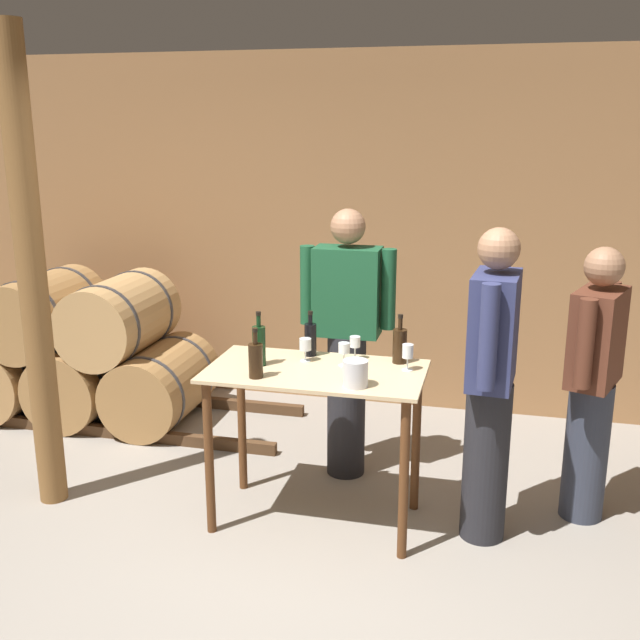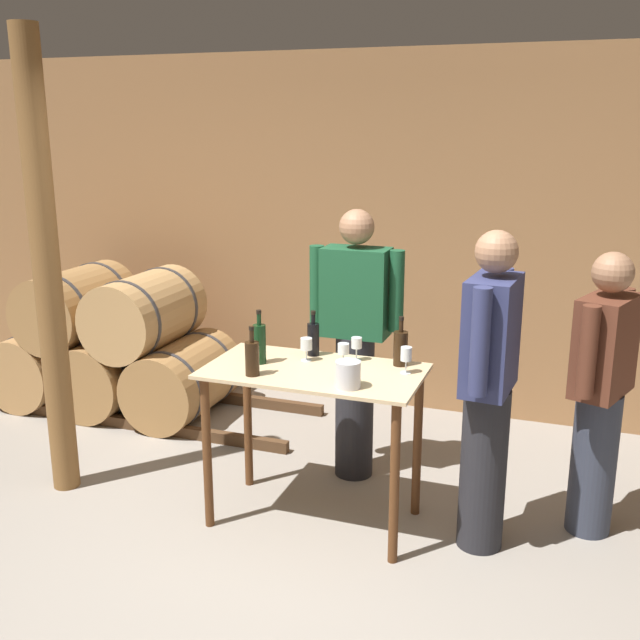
{
  "view_description": "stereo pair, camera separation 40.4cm",
  "coord_description": "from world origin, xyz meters",
  "px_view_note": "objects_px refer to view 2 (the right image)",
  "views": [
    {
      "loc": [
        0.93,
        -2.94,
        2.19
      ],
      "look_at": [
        -0.01,
        0.85,
        1.15
      ],
      "focal_mm": 42.0,
      "sensor_mm": 36.0,
      "label": 1
    },
    {
      "loc": [
        1.32,
        -2.83,
        2.19
      ],
      "look_at": [
        -0.01,
        0.85,
        1.15
      ],
      "focal_mm": 42.0,
      "sensor_mm": 36.0,
      "label": 2
    }
  ],
  "objects_px": {
    "wine_bottle_left": "(252,357)",
    "person_host": "(601,390)",
    "wine_glass_near_left": "(306,345)",
    "wine_glass_far_side": "(406,355)",
    "wooden_post": "(47,272)",
    "wine_bottle_center": "(313,338)",
    "person_visitor_bearded": "(355,339)",
    "ice_bucket": "(348,374)",
    "wine_bottle_right": "(401,347)",
    "wine_glass_near_center": "(343,350)",
    "person_visitor_with_scarf": "(488,387)",
    "wine_bottle_far_left": "(259,343)",
    "wine_glass_near_right": "(357,344)"
  },
  "relations": [
    {
      "from": "wooden_post",
      "to": "wine_glass_near_left",
      "type": "bearing_deg",
      "value": 10.1
    },
    {
      "from": "wooden_post",
      "to": "ice_bucket",
      "type": "distance_m",
      "value": 1.88
    },
    {
      "from": "wine_bottle_right",
      "to": "ice_bucket",
      "type": "height_order",
      "value": "wine_bottle_right"
    },
    {
      "from": "wooden_post",
      "to": "wine_bottle_center",
      "type": "height_order",
      "value": "wooden_post"
    },
    {
      "from": "wine_bottle_center",
      "to": "ice_bucket",
      "type": "relative_size",
      "value": 1.9
    },
    {
      "from": "wine_bottle_center",
      "to": "wooden_post",
      "type": "bearing_deg",
      "value": -165.91
    },
    {
      "from": "wine_glass_far_side",
      "to": "wine_glass_near_center",
      "type": "bearing_deg",
      "value": -179.34
    },
    {
      "from": "wooden_post",
      "to": "person_visitor_bearded",
      "type": "height_order",
      "value": "wooden_post"
    },
    {
      "from": "person_visitor_with_scarf",
      "to": "wine_glass_near_center",
      "type": "bearing_deg",
      "value": 176.55
    },
    {
      "from": "wine_bottle_center",
      "to": "wine_glass_far_side",
      "type": "bearing_deg",
      "value": -12.82
    },
    {
      "from": "wine_bottle_right",
      "to": "wine_glass_near_left",
      "type": "bearing_deg",
      "value": -169.02
    },
    {
      "from": "wooden_post",
      "to": "wine_bottle_left",
      "type": "relative_size",
      "value": 10.1
    },
    {
      "from": "wine_bottle_far_left",
      "to": "wine_bottle_right",
      "type": "distance_m",
      "value": 0.77
    },
    {
      "from": "wine_glass_near_left",
      "to": "ice_bucket",
      "type": "height_order",
      "value": "ice_bucket"
    },
    {
      "from": "person_host",
      "to": "person_visitor_with_scarf",
      "type": "xyz_separation_m",
      "value": [
        -0.54,
        -0.35,
        0.07
      ]
    },
    {
      "from": "wine_glass_far_side",
      "to": "person_host",
      "type": "relative_size",
      "value": 0.09
    },
    {
      "from": "wooden_post",
      "to": "wine_glass_near_right",
      "type": "relative_size",
      "value": 20.3
    },
    {
      "from": "wine_glass_near_center",
      "to": "wine_bottle_left",
      "type": "bearing_deg",
      "value": -143.4
    },
    {
      "from": "wine_glass_near_center",
      "to": "person_visitor_bearded",
      "type": "height_order",
      "value": "person_visitor_bearded"
    },
    {
      "from": "wine_bottle_right",
      "to": "person_host",
      "type": "relative_size",
      "value": 0.18
    },
    {
      "from": "wine_bottle_left",
      "to": "ice_bucket",
      "type": "distance_m",
      "value": 0.53
    },
    {
      "from": "wine_bottle_center",
      "to": "person_visitor_bearded",
      "type": "bearing_deg",
      "value": 71.36
    },
    {
      "from": "wine_glass_near_right",
      "to": "ice_bucket",
      "type": "distance_m",
      "value": 0.44
    },
    {
      "from": "person_visitor_with_scarf",
      "to": "wine_bottle_left",
      "type": "bearing_deg",
      "value": -168.0
    },
    {
      "from": "ice_bucket",
      "to": "wooden_post",
      "type": "bearing_deg",
      "value": 177.93
    },
    {
      "from": "wine_glass_near_right",
      "to": "ice_bucket",
      "type": "height_order",
      "value": "ice_bucket"
    },
    {
      "from": "wine_bottle_right",
      "to": "wine_glass_near_left",
      "type": "relative_size",
      "value": 2.1
    },
    {
      "from": "person_visitor_with_scarf",
      "to": "person_visitor_bearded",
      "type": "relative_size",
      "value": 1.0
    },
    {
      "from": "person_visitor_bearded",
      "to": "ice_bucket",
      "type": "bearing_deg",
      "value": -75.3
    },
    {
      "from": "person_visitor_with_scarf",
      "to": "person_visitor_bearded",
      "type": "distance_m",
      "value": 1.05
    },
    {
      "from": "wine_bottle_far_left",
      "to": "wine_glass_far_side",
      "type": "height_order",
      "value": "wine_bottle_far_left"
    },
    {
      "from": "wine_bottle_center",
      "to": "wine_bottle_right",
      "type": "relative_size",
      "value": 0.95
    },
    {
      "from": "wooden_post",
      "to": "person_visitor_with_scarf",
      "type": "xyz_separation_m",
      "value": [
        2.5,
        0.19,
        -0.46
      ]
    },
    {
      "from": "wine_bottle_far_left",
      "to": "person_visitor_bearded",
      "type": "relative_size",
      "value": 0.18
    },
    {
      "from": "wine_bottle_right",
      "to": "wine_glass_far_side",
      "type": "relative_size",
      "value": 1.9
    },
    {
      "from": "wine_bottle_far_left",
      "to": "ice_bucket",
      "type": "height_order",
      "value": "wine_bottle_far_left"
    },
    {
      "from": "wine_bottle_left",
      "to": "wine_bottle_center",
      "type": "height_order",
      "value": "wine_bottle_left"
    },
    {
      "from": "wine_glass_near_left",
      "to": "person_visitor_with_scarf",
      "type": "distance_m",
      "value": 1.02
    },
    {
      "from": "wine_glass_near_left",
      "to": "wine_glass_far_side",
      "type": "relative_size",
      "value": 0.91
    },
    {
      "from": "wine_bottle_far_left",
      "to": "wine_bottle_left",
      "type": "height_order",
      "value": "wine_bottle_far_left"
    },
    {
      "from": "wine_bottle_right",
      "to": "person_host",
      "type": "bearing_deg",
      "value": 9.95
    },
    {
      "from": "wine_glass_near_center",
      "to": "person_visitor_with_scarf",
      "type": "height_order",
      "value": "person_visitor_with_scarf"
    },
    {
      "from": "wine_bottle_far_left",
      "to": "wine_bottle_right",
      "type": "xyz_separation_m",
      "value": [
        0.74,
        0.23,
        -0.01
      ]
    },
    {
      "from": "wine_glass_near_right",
      "to": "person_visitor_with_scarf",
      "type": "height_order",
      "value": "person_visitor_with_scarf"
    },
    {
      "from": "wooden_post",
      "to": "wine_bottle_center",
      "type": "distance_m",
      "value": 1.58
    },
    {
      "from": "wine_glass_near_right",
      "to": "wine_bottle_far_left",
      "type": "bearing_deg",
      "value": -155.08
    },
    {
      "from": "wine_glass_near_center",
      "to": "wine_bottle_right",
      "type": "bearing_deg",
      "value": 23.38
    },
    {
      "from": "wine_bottle_left",
      "to": "person_host",
      "type": "relative_size",
      "value": 0.17
    },
    {
      "from": "person_visitor_bearded",
      "to": "person_host",
      "type": "bearing_deg",
      "value": -8.6
    },
    {
      "from": "wine_bottle_left",
      "to": "person_host",
      "type": "xyz_separation_m",
      "value": [
        1.73,
        0.61,
        -0.18
      ]
    }
  ]
}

